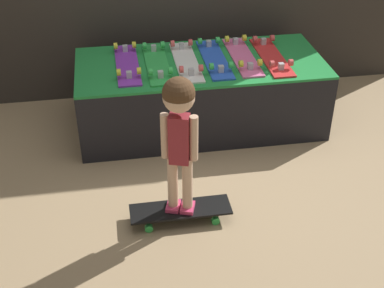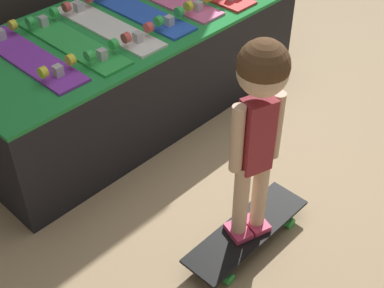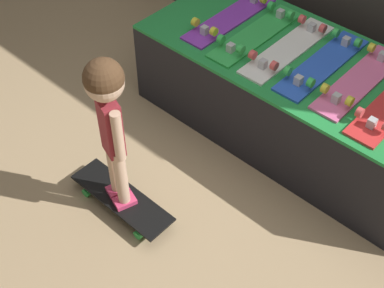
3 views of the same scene
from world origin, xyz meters
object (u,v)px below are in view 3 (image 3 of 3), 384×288
object	(u,v)px
skateboard_purple_on_rack	(230,17)
skateboard_on_floor	(122,199)
skateboard_white_on_rack	(288,48)
skateboard_blue_on_rack	(323,63)
child	(108,109)
skateboard_green_on_rack	(256,33)
skateboard_pink_on_rack	(359,80)

from	to	relation	value
skateboard_purple_on_rack	skateboard_on_floor	size ratio (longest dim) A/B	1.12
skateboard_white_on_rack	skateboard_blue_on_rack	world-z (taller)	same
skateboard_white_on_rack	child	size ratio (longest dim) A/B	0.79
skateboard_on_floor	skateboard_green_on_rack	bearing A→B (deg)	90.31
skateboard_pink_on_rack	skateboard_on_floor	world-z (taller)	skateboard_pink_on_rack
skateboard_white_on_rack	child	bearing A→B (deg)	-100.80
skateboard_on_floor	skateboard_white_on_rack	bearing A→B (deg)	79.20
skateboard_white_on_rack	skateboard_blue_on_rack	size ratio (longest dim) A/B	1.00
skateboard_purple_on_rack	skateboard_blue_on_rack	world-z (taller)	same
skateboard_green_on_rack	skateboard_white_on_rack	world-z (taller)	same
skateboard_white_on_rack	skateboard_blue_on_rack	bearing A→B (deg)	3.25
skateboard_green_on_rack	child	world-z (taller)	child
skateboard_white_on_rack	skateboard_pink_on_rack	world-z (taller)	same
skateboard_blue_on_rack	skateboard_pink_on_rack	size ratio (longest dim) A/B	1.00
skateboard_blue_on_rack	skateboard_pink_on_rack	bearing A→B (deg)	2.55
skateboard_on_floor	child	size ratio (longest dim) A/B	0.70
skateboard_on_floor	skateboard_purple_on_rack	bearing A→B (deg)	101.14
skateboard_white_on_rack	skateboard_pink_on_rack	bearing A→B (deg)	2.90
skateboard_green_on_rack	child	distance (m)	1.18
skateboard_green_on_rack	skateboard_white_on_rack	bearing A→B (deg)	1.06
skateboard_green_on_rack	skateboard_pink_on_rack	xyz separation A→B (m)	(0.69, 0.03, 0.00)
skateboard_blue_on_rack	skateboard_on_floor	xyz separation A→B (m)	(-0.45, -1.19, -0.51)
skateboard_green_on_rack	skateboard_white_on_rack	xyz separation A→B (m)	(0.23, 0.00, 0.00)
skateboard_purple_on_rack	skateboard_pink_on_rack	bearing A→B (deg)	-0.21
skateboard_green_on_rack	skateboard_white_on_rack	size ratio (longest dim) A/B	1.00
child	skateboard_pink_on_rack	bearing A→B (deg)	78.33
skateboard_white_on_rack	skateboard_purple_on_rack	bearing A→B (deg)	176.68
skateboard_green_on_rack	skateboard_pink_on_rack	world-z (taller)	same
skateboard_green_on_rack	skateboard_white_on_rack	distance (m)	0.23
skateboard_green_on_rack	child	bearing A→B (deg)	-89.69
skateboard_purple_on_rack	skateboard_blue_on_rack	bearing A→B (deg)	-1.13
skateboard_blue_on_rack	skateboard_purple_on_rack	bearing A→B (deg)	178.87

